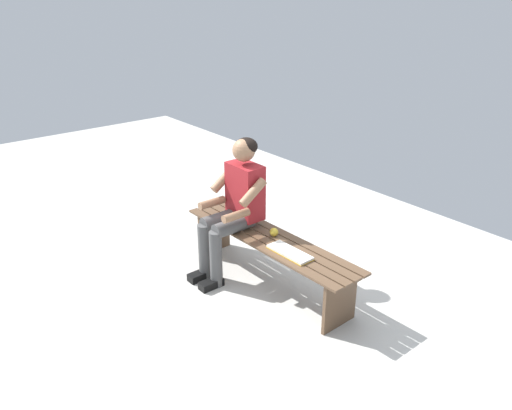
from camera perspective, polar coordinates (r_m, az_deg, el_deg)
ground_plane at (r=5.07m, az=-15.72°, el=-7.14°), size 10.00×7.00×0.04m
bench_near at (r=4.51m, az=1.48°, el=-4.83°), size 1.88×0.44×0.46m
person_seated at (r=4.55m, az=-2.41°, el=0.26°), size 0.50×0.69×1.26m
apple at (r=4.47m, az=2.02°, el=-3.02°), size 0.08×0.08×0.08m
book_open at (r=4.21m, az=3.76°, el=-5.28°), size 0.42×0.17×0.02m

